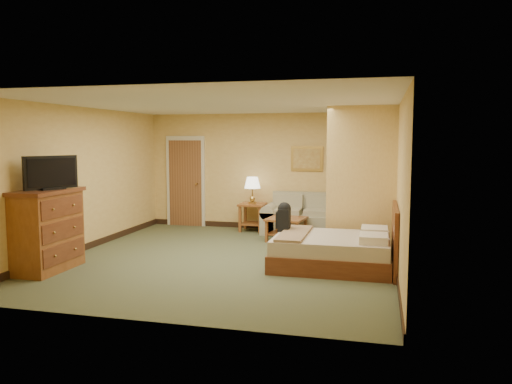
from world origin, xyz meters
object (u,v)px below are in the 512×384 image
(loveseat, at_px, (303,221))
(bed, at_px, (336,250))
(dresser, at_px, (48,230))
(coffee_table, at_px, (286,224))

(loveseat, xyz_separation_m, bed, (0.93, -2.67, -0.01))
(bed, bearing_deg, loveseat, 109.18)
(dresser, bearing_deg, coffee_table, 44.97)
(dresser, height_order, bed, dresser)
(coffee_table, relative_size, bed, 0.42)
(loveseat, bearing_deg, bed, -70.82)
(loveseat, xyz_separation_m, coffee_table, (-0.22, -0.79, 0.05))
(loveseat, height_order, bed, bed)
(coffee_table, height_order, dresser, dresser)
(dresser, distance_m, bed, 4.50)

